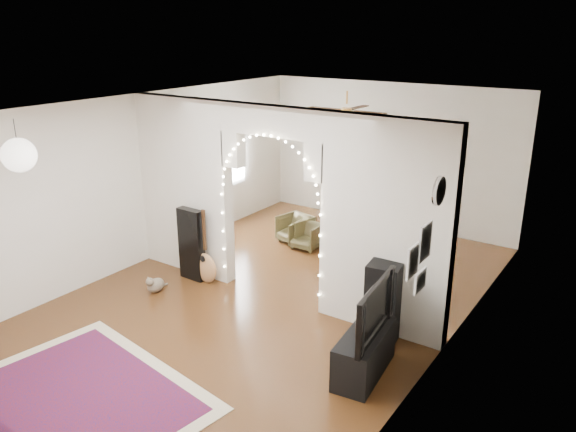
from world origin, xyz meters
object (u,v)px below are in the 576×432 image
Objects in this scene: acoustic_guitar at (205,256)px; dining_chair_right at (307,236)px; floor_speaker at (383,303)px; dining_table at (381,230)px; media_console at (364,353)px; dining_chair_left at (295,229)px; bookcase at (370,185)px.

dining_chair_right is (0.50, 2.02, -0.20)m from acoustic_guitar.
floor_speaker reaches higher than dining_table.
media_console is 4.09m from dining_chair_left.
bookcase reaches higher than floor_speaker.
dining_chair_left is 1.10× the size of dining_chair_right.
bookcase is at bearing 109.07° from media_console.
dining_chair_left is at bearing 96.20° from acoustic_guitar.
acoustic_guitar reaches higher than floor_speaker.
floor_speaker is 0.64× the size of bookcase.
dining_table is at bearing 2.76° from dining_chair_left.
acoustic_guitar is 2.87m from floor_speaker.
media_console is at bearing -73.10° from dining_table.
dining_chair_right is (-1.47, 0.17, -0.46)m from dining_table.
dining_chair_right is at bearing 131.45° from floor_speaker.
floor_speaker is 1.88× the size of dining_chair_left.
floor_speaker is 2.07m from dining_table.
media_console is at bearing -3.72° from acoustic_guitar.
dining_chair_right is at bearing -124.95° from bookcase.
bookcase reaches higher than acoustic_guitar.
bookcase reaches higher than dining_chair_right.
acoustic_guitar is 0.77× the size of dining_table.
media_console is 5.04m from bookcase.
floor_speaker is at bearing 94.36° from media_console.
bookcase is at bearing 88.02° from acoustic_guitar.
floor_speaker reaches higher than dining_chair_right.
acoustic_guitar is 3.12m from media_console.
dining_table is (1.13, -1.89, -0.10)m from bookcase.
media_console is at bearing -86.99° from floor_speaker.
bookcase is (-2.18, 4.52, 0.53)m from media_console.
acoustic_guitar is 1.83× the size of dining_chair_left.
acoustic_guitar reaches higher than media_console.
acoustic_guitar is 2.71m from dining_table.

